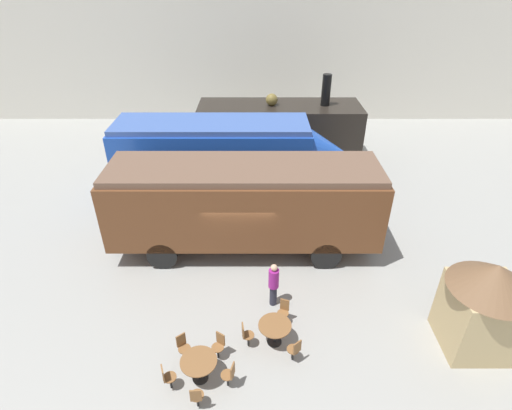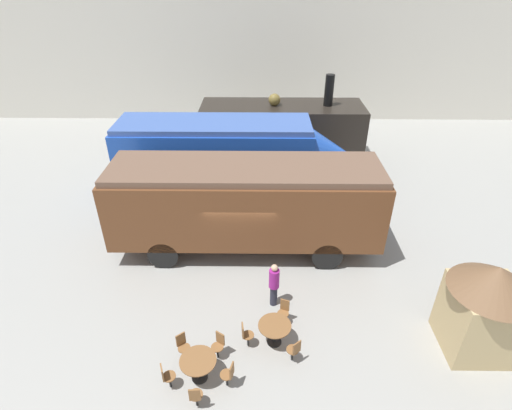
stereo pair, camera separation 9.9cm
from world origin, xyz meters
TOP-DOWN VIEW (x-y plane):
  - ground_plane at (0.00, 0.00)m, footprint 80.00×80.00m
  - backdrop_wall at (0.00, 15.65)m, footprint 44.00×0.15m
  - steam_locomotive at (1.89, 8.58)m, footprint 8.75×2.88m
  - streamlined_locomotive at (-0.55, 4.46)m, footprint 10.72×2.71m
  - passenger_coach_wooden at (0.16, 0.46)m, footprint 10.04×2.85m
  - cafe_table_near at (-0.93, -5.51)m, footprint 1.00×1.00m
  - cafe_table_mid at (1.15, -4.29)m, footprint 0.98×0.98m
  - cafe_chair_0 at (-0.45, -4.78)m, footprint 0.40×0.40m
  - cafe_chair_1 at (-1.47, -4.83)m, footprint 0.40×0.41m
  - cafe_chair_2 at (-1.74, -5.81)m, footprint 0.39×0.38m
  - cafe_chair_3 at (-0.89, -6.38)m, footprint 0.36×0.36m
  - cafe_chair_4 at (-0.09, -5.74)m, footprint 0.39×0.36m
  - cafe_chair_5 at (0.30, -4.42)m, footprint 0.37×0.36m
  - cafe_chair_6 at (1.69, -4.96)m, footprint 0.40×0.41m
  - cafe_chair_7 at (1.47, -3.48)m, footprint 0.38×0.39m
  - visitor_person at (1.17, -2.70)m, footprint 0.34×0.34m
  - ticket_kiosk at (6.99, -4.31)m, footprint 2.34×2.34m

SIDE VIEW (x-z plane):
  - ground_plane at x=0.00m, z-range 0.00..0.00m
  - cafe_chair_0 at x=-0.45m, z-range 0.07..0.94m
  - cafe_chair_1 at x=-1.47m, z-range 0.07..0.94m
  - cafe_chair_2 at x=-1.74m, z-range 0.07..0.94m
  - cafe_chair_3 at x=-0.89m, z-range 0.07..0.94m
  - cafe_chair_4 at x=-0.09m, z-range 0.07..0.94m
  - cafe_chair_5 at x=0.30m, z-range 0.07..0.94m
  - cafe_chair_6 at x=1.69m, z-range 0.07..0.94m
  - cafe_chair_7 at x=1.47m, z-range 0.07..0.94m
  - cafe_table_mid at x=1.15m, z-range 0.24..0.97m
  - cafe_table_near at x=-0.93m, z-range 0.24..0.97m
  - visitor_person at x=1.17m, z-range 0.07..1.74m
  - ticket_kiosk at x=6.99m, z-range 0.17..3.17m
  - steam_locomotive at x=1.89m, z-range -0.38..4.45m
  - passenger_coach_wooden at x=0.16m, z-range 0.34..3.91m
  - streamlined_locomotive at x=-0.55m, z-range 0.34..4.11m
  - backdrop_wall at x=0.00m, z-range 0.00..9.00m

